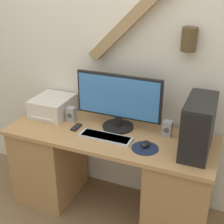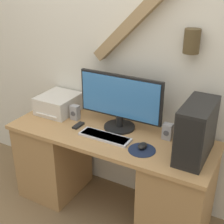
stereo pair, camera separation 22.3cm
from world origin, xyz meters
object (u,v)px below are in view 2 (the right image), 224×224
computer_tower (196,131)px  speaker_right (167,132)px  remote_control (78,125)px  mouse (142,146)px  keyboard (104,137)px  printer (59,104)px  monitor (120,100)px  speaker_left (75,112)px

computer_tower → speaker_right: size_ratio=3.39×
speaker_right → remote_control: (-0.67, -0.15, -0.05)m
mouse → computer_tower: 0.38m
keyboard → printer: printer is taller
printer → speaker_right: bearing=0.1°
keyboard → remote_control: bearing=168.3°
printer → computer_tower: bearing=-5.9°
speaker_right → monitor: bearing=-178.3°
keyboard → speaker_right: (0.40, 0.20, 0.05)m
printer → speaker_left: 0.21m
speaker_left → computer_tower: bearing=-4.1°
keyboard → remote_control: (-0.27, 0.06, -0.00)m
monitor → computer_tower: monitor is taller
mouse → remote_control: 0.57m
keyboard → remote_control: 0.27m
computer_tower → mouse: bearing=-166.3°
mouse → computer_tower: bearing=13.7°
mouse → speaker_left: speaker_left is taller
computer_tower → printer: size_ratio=1.21×
monitor → printer: 0.61m
mouse → remote_control: (-0.57, 0.06, -0.01)m
mouse → printer: (-0.87, 0.20, 0.05)m
remote_control → monitor: bearing=25.4°
speaker_left → speaker_right: bearing=4.1°
mouse → printer: bearing=166.8°
mouse → speaker_left: bearing=167.1°
printer → speaker_right: 0.97m
remote_control → mouse: bearing=-5.7°
speaker_left → remote_control: bearing=-45.5°
mouse → speaker_right: 0.23m
keyboard → printer: (-0.57, 0.20, 0.06)m
remote_control → printer: bearing=153.8°
computer_tower → speaker_right: (-0.23, 0.13, -0.13)m
computer_tower → speaker_right: computer_tower is taller
computer_tower → monitor: bearing=169.3°
mouse → computer_tower: (0.33, 0.08, 0.16)m
monitor → remote_control: size_ratio=6.02×
speaker_right → remote_control: 0.69m
printer → remote_control: printer is taller
monitor → printer: monitor is taller
printer → mouse: bearing=-13.2°
monitor → remote_control: (-0.29, -0.14, -0.22)m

